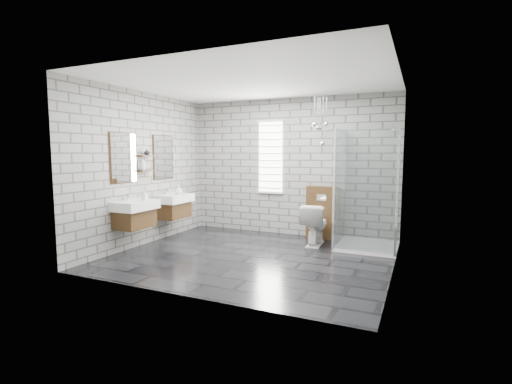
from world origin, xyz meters
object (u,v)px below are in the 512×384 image
Objects in this scene: vanity_left at (133,206)px; shower_enclosure at (361,220)px; toilet at (315,224)px; vanity_right at (172,199)px; cistern_panel at (323,212)px.

shower_enclosure is at bearing 26.47° from vanity_left.
toilet is (2.62, 1.68, -0.39)m from vanity_left.
vanity_right is at bearing 90.00° from vanity_left.
shower_enclosure is 2.77× the size of toilet.
vanity_left is at bearing -139.77° from cistern_panel.
vanity_left is 3.82m from shower_enclosure.
shower_enclosure is (0.79, -0.52, 0.00)m from cistern_panel.
cistern_panel is 0.49× the size of shower_enclosure.
vanity_left is 1.00× the size of vanity_right.
vanity_left is 1.57× the size of cistern_panel.
vanity_right is 3.48m from shower_enclosure.
vanity_right is 0.77× the size of shower_enclosure.
vanity_right is 2.14× the size of toilet.
shower_enclosure is (3.41, 1.70, -0.25)m from vanity_left.
toilet is at bearing -178.58° from shower_enclosure.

